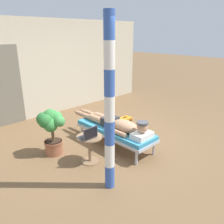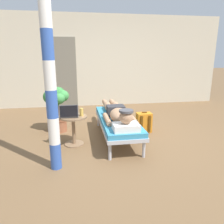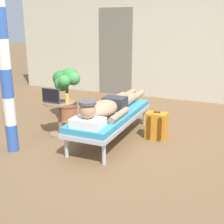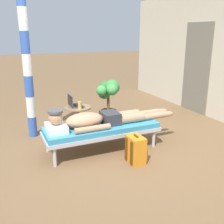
% 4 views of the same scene
% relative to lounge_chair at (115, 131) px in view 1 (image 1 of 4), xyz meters
% --- Properties ---
extents(ground_plane, '(40.00, 40.00, 0.00)m').
position_rel_lounge_chair_xyz_m(ground_plane, '(0.16, 0.00, -0.35)').
color(ground_plane, brown).
extents(house_wall_back, '(7.60, 0.20, 2.70)m').
position_rel_lounge_chair_xyz_m(house_wall_back, '(-0.00, 2.93, 1.00)').
color(house_wall_back, beige).
rests_on(house_wall_back, ground).
extents(house_door_panel, '(0.84, 0.03, 2.04)m').
position_rel_lounge_chair_xyz_m(house_door_panel, '(-1.12, 2.82, 0.67)').
color(house_door_panel, '#6D6759').
rests_on(house_door_panel, ground).
extents(lounge_chair, '(0.63, 1.84, 0.42)m').
position_rel_lounge_chair_xyz_m(lounge_chair, '(0.00, 0.00, 0.00)').
color(lounge_chair, '#B7B7BC').
rests_on(lounge_chair, ground).
extents(person_reclining, '(0.53, 2.17, 0.33)m').
position_rel_lounge_chair_xyz_m(person_reclining, '(0.00, -0.05, 0.17)').
color(person_reclining, white).
rests_on(person_reclining, lounge_chair).
extents(side_table, '(0.48, 0.48, 0.52)m').
position_rel_lounge_chair_xyz_m(side_table, '(-0.80, -0.14, 0.01)').
color(side_table, '#8C6B4C').
rests_on(side_table, ground).
extents(laptop, '(0.31, 0.24, 0.23)m').
position_rel_lounge_chair_xyz_m(laptop, '(-0.86, -0.19, 0.24)').
color(laptop, '#4C4C51').
rests_on(laptop, side_table).
extents(drink_glass, '(0.06, 0.06, 0.14)m').
position_rel_lounge_chair_xyz_m(drink_glass, '(-0.65, -0.15, 0.25)').
color(drink_glass, gold).
rests_on(drink_glass, side_table).
extents(backpack, '(0.30, 0.26, 0.42)m').
position_rel_lounge_chair_xyz_m(backpack, '(0.62, 0.29, -0.15)').
color(backpack, orange).
rests_on(backpack, ground).
extents(potted_plant, '(0.51, 0.54, 0.92)m').
position_rel_lounge_chair_xyz_m(potted_plant, '(-1.14, 0.62, 0.23)').
color(potted_plant, '#9E5B3D').
rests_on(potted_plant, ground).
extents(porch_post, '(0.15, 0.15, 2.59)m').
position_rel_lounge_chair_xyz_m(porch_post, '(-1.05, -0.93, 0.95)').
color(porch_post, '#3359B2').
rests_on(porch_post, ground).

